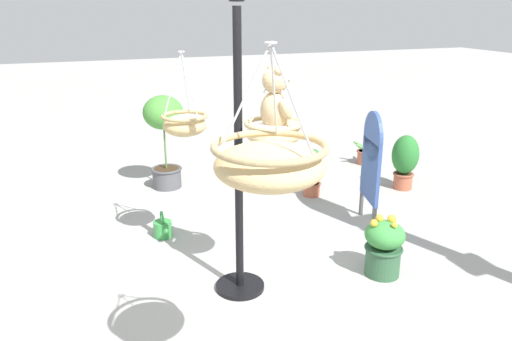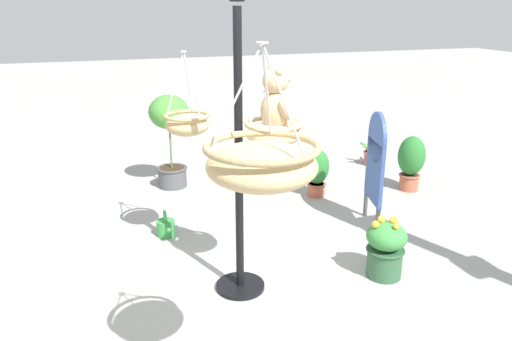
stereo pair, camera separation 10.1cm
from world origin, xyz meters
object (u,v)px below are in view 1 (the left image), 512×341
display_pole_central (239,209)px  potted_plant_flowering_red (312,171)px  display_sign_board (371,158)px  watering_can (163,228)px  potted_plant_fern_front (405,160)px  potted_plant_small_succulent (366,155)px  teddy_bear (277,103)px  hanging_basket_left_high (185,124)px  hanging_basket_with_teddy (273,132)px  potted_plant_tall_leafy (384,246)px  hanging_basket_right_low (270,163)px  potted_plant_bushy_green (164,131)px

display_pole_central → potted_plant_flowering_red: size_ratio=3.86×
display_sign_board → watering_can: size_ratio=3.81×
potted_plant_fern_front → potted_plant_small_succulent: 1.19m
teddy_bear → potted_plant_flowering_red: (-2.02, 1.36, -1.36)m
hanging_basket_left_high → potted_plant_flowering_red: (-1.04, 1.90, -1.02)m
potted_plant_flowering_red → display_sign_board: display_sign_board is taller
hanging_basket_with_teddy → potted_plant_flowering_red: size_ratio=0.96×
hanging_basket_left_high → display_sign_board: 2.19m
hanging_basket_left_high → potted_plant_tall_leafy: (1.05, 1.62, -1.08)m
hanging_basket_left_high → hanging_basket_right_low: hanging_basket_right_low is taller
display_pole_central → potted_plant_flowering_red: display_pole_central is taller
hanging_basket_left_high → potted_plant_fern_front: (-0.84, 3.21, -0.95)m
display_pole_central → watering_can: (-1.29, -0.47, -0.68)m
potted_plant_small_succulent → watering_can: size_ratio=1.27×
potted_plant_bushy_green → hanging_basket_right_low: bearing=-2.8°
hanging_basket_with_teddy → watering_can: 2.11m
hanging_basket_with_teddy → hanging_basket_right_low: size_ratio=0.87×
watering_can → potted_plant_small_succulent: bearing=113.4°
potted_plant_flowering_red → watering_can: bearing=-74.6°
potted_plant_bushy_green → display_sign_board: display_sign_board is taller
display_pole_central → display_sign_board: display_pole_central is taller
potted_plant_fern_front → potted_plant_bushy_green: (-1.18, -3.07, 0.39)m
teddy_bear → display_sign_board: bearing=122.0°
hanging_basket_left_high → watering_can: bearing=-156.5°
potted_plant_small_succulent → potted_plant_flowering_red: bearing=-56.4°
hanging_basket_with_teddy → hanging_basket_left_high: (-0.98, -0.52, -0.11)m
hanging_basket_right_low → potted_plant_tall_leafy: (-1.34, 1.70, -1.41)m
potted_plant_flowering_red → potted_plant_small_succulent: 1.74m
potted_plant_flowering_red → teddy_bear: bearing=-34.0°
hanging_basket_with_teddy → watering_can: (-1.44, -0.72, -1.38)m
potted_plant_fern_front → potted_plant_small_succulent: size_ratio=1.71×
potted_plant_tall_leafy → watering_can: bearing=-129.8°
watering_can → hanging_basket_right_low: bearing=2.4°
hanging_basket_left_high → potted_plant_flowering_red: 2.39m
hanging_basket_left_high → potted_plant_flowering_red: bearing=118.7°
potted_plant_bushy_green → potted_plant_tall_leafy: bearing=25.7°
display_pole_central → hanging_basket_left_high: bearing=-162.0°
potted_plant_fern_front → potted_plant_tall_leafy: (1.89, -1.59, -0.13)m
hanging_basket_left_high → potted_plant_small_succulent: 4.07m
potted_plant_fern_front → potted_plant_bushy_green: bearing=-111.1°
hanging_basket_right_low → display_pole_central: bearing=167.5°
display_sign_board → potted_plant_flowering_red: bearing=-168.2°
display_sign_board → potted_plant_fern_front: bearing=127.3°
display_pole_central → potted_plant_tall_leafy: size_ratio=4.19×
hanging_basket_with_teddy → potted_plant_small_succulent: hanging_basket_with_teddy is taller
potted_plant_flowering_red → watering_can: (0.58, -2.10, -0.25)m
teddy_bear → potted_plant_tall_leafy: (0.08, 1.08, -1.41)m
potted_plant_fern_front → display_sign_board: 1.43m
potted_plant_flowering_red → hanging_basket_left_high: bearing=-61.3°
potted_plant_tall_leafy → display_sign_board: display_sign_board is taller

